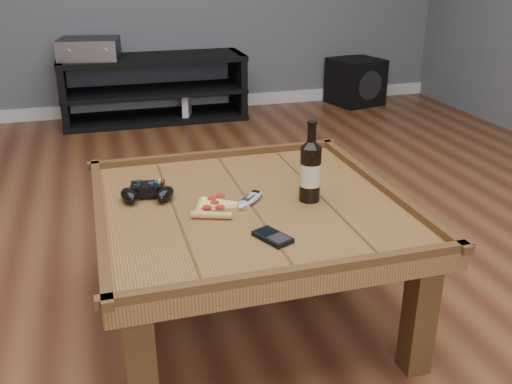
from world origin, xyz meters
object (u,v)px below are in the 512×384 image
object	(u,v)px
remote_control	(250,199)
subwoofer	(355,81)
media_console	(154,89)
smartphone	(273,237)
pizza_slice	(215,207)
game_console	(187,107)
game_controller	(147,192)
beer_bottle	(310,169)
coffee_table	(250,219)
av_receiver	(89,49)

from	to	relation	value
remote_control	subwoofer	distance (m)	3.30
media_console	smartphone	distance (m)	3.03
pizza_slice	game_console	distance (m)	2.73
game_controller	pizza_slice	distance (m)	0.25
beer_bottle	game_console	bearing A→B (deg)	89.24
media_console	subwoofer	world-z (taller)	media_console
coffee_table	remote_control	world-z (taller)	coffee_table
smartphone	subwoofer	world-z (taller)	smartphone
pizza_slice	smartphone	xyz separation A→B (m)	(0.12, -0.26, -0.00)
game_controller	subwoofer	world-z (taller)	game_controller
subwoofer	av_receiver	bearing A→B (deg)	167.30
coffee_table	media_console	xyz separation A→B (m)	(0.00, 2.75, -0.15)
beer_bottle	game_controller	bearing A→B (deg)	163.09
smartphone	subwoofer	bearing A→B (deg)	35.84
media_console	pizza_slice	distance (m)	2.78
coffee_table	smartphone	xyz separation A→B (m)	(-0.01, -0.27, 0.07)
media_console	remote_control	size ratio (longest dim) A/B	9.15
beer_bottle	subwoofer	world-z (taller)	beer_bottle
beer_bottle	pizza_slice	size ratio (longest dim) A/B	1.03
pizza_slice	game_console	size ratio (longest dim) A/B	1.13
beer_bottle	smartphone	bearing A→B (deg)	-130.88
coffee_table	smartphone	size ratio (longest dim) A/B	7.66
smartphone	game_console	world-z (taller)	smartphone
pizza_slice	smartphone	size ratio (longest dim) A/B	1.97
beer_bottle	av_receiver	xyz separation A→B (m)	(-0.65, 2.78, 0.01)
game_controller	smartphone	world-z (taller)	game_controller
coffee_table	media_console	distance (m)	2.75
game_controller	remote_control	distance (m)	0.35
pizza_slice	subwoofer	size ratio (longest dim) A/B	0.57
media_console	beer_bottle	distance (m)	2.81
beer_bottle	pizza_slice	bearing A→B (deg)	176.93
remote_control	av_receiver	xyz separation A→B (m)	(-0.45, 2.74, 0.11)
av_receiver	game_console	world-z (taller)	av_receiver
smartphone	av_receiver	world-z (taller)	av_receiver
smartphone	coffee_table	bearing A→B (deg)	64.14
coffee_table	game_console	distance (m)	2.69
pizza_slice	av_receiver	world-z (taller)	av_receiver
pizza_slice	subwoofer	world-z (taller)	pizza_slice
beer_bottle	game_controller	world-z (taller)	beer_bottle
game_controller	pizza_slice	bearing A→B (deg)	-25.10
game_console	subwoofer	bearing A→B (deg)	24.17
game_controller	pizza_slice	size ratio (longest dim) A/B	0.75
beer_bottle	remote_control	size ratio (longest dim) A/B	1.79
media_console	remote_control	bearing A→B (deg)	-89.94
pizza_slice	av_receiver	size ratio (longest dim) A/B	0.56
beer_bottle	subwoofer	size ratio (longest dim) A/B	0.58
media_console	game_controller	world-z (taller)	game_controller
game_controller	subwoofer	size ratio (longest dim) A/B	0.43
subwoofer	game_console	bearing A→B (deg)	170.85
smartphone	game_console	distance (m)	2.97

